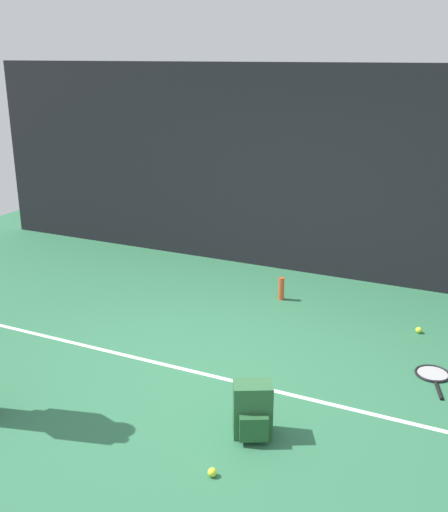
{
  "coord_description": "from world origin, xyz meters",
  "views": [
    {
      "loc": [
        2.34,
        -4.58,
        2.83
      ],
      "look_at": [
        0.0,
        0.4,
        1.0
      ],
      "focal_mm": 42.69,
      "sensor_mm": 36.0,
      "label": 1
    }
  ],
  "objects_px": {
    "tennis_racket": "(433,375)",
    "backpack": "(253,411)",
    "tennis_ball_near_player": "(419,330)",
    "water_bottle": "(281,289)",
    "tennis_ball_mid_court": "(212,472)"
  },
  "relations": [
    {
      "from": "tennis_ball_mid_court",
      "to": "backpack",
      "type": "bearing_deg",
      "value": 83.62
    },
    {
      "from": "tennis_ball_near_player",
      "to": "water_bottle",
      "type": "relative_size",
      "value": 0.24
    },
    {
      "from": "backpack",
      "to": "tennis_ball_near_player",
      "type": "bearing_deg",
      "value": 42.62
    },
    {
      "from": "tennis_ball_near_player",
      "to": "water_bottle",
      "type": "bearing_deg",
      "value": 171.08
    },
    {
      "from": "tennis_racket",
      "to": "tennis_ball_mid_court",
      "type": "height_order",
      "value": "tennis_ball_mid_court"
    },
    {
      "from": "tennis_racket",
      "to": "backpack",
      "type": "distance_m",
      "value": 1.95
    },
    {
      "from": "tennis_racket",
      "to": "tennis_ball_near_player",
      "type": "relative_size",
      "value": 9.66
    },
    {
      "from": "backpack",
      "to": "tennis_racket",
      "type": "bearing_deg",
      "value": 25.98
    },
    {
      "from": "backpack",
      "to": "tennis_ball_mid_court",
      "type": "distance_m",
      "value": 0.61
    },
    {
      "from": "tennis_racket",
      "to": "tennis_ball_near_player",
      "type": "distance_m",
      "value": 0.93
    },
    {
      "from": "tennis_ball_near_player",
      "to": "tennis_racket",
      "type": "bearing_deg",
      "value": -73.73
    },
    {
      "from": "tennis_racket",
      "to": "tennis_ball_mid_court",
      "type": "bearing_deg",
      "value": 133.07
    },
    {
      "from": "tennis_racket",
      "to": "tennis_ball_mid_court",
      "type": "distance_m",
      "value": 2.46
    },
    {
      "from": "tennis_racket",
      "to": "water_bottle",
      "type": "xyz_separation_m",
      "value": [
        -1.91,
        1.15,
        0.13
      ]
    },
    {
      "from": "tennis_ball_near_player",
      "to": "water_bottle",
      "type": "xyz_separation_m",
      "value": [
        -1.65,
        0.26,
        0.11
      ]
    }
  ]
}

